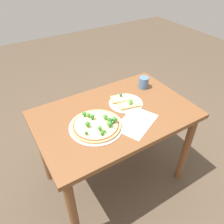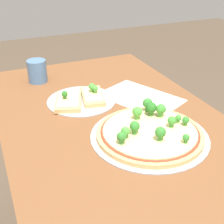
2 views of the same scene
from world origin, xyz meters
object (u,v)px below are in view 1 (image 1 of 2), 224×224
drinking_cup (144,83)px  pizza_tray_slice (125,102)px  dining_table (115,125)px  pizza_tray_whole (97,125)px

drinking_cup → pizza_tray_slice: bearing=22.8°
dining_table → drinking_cup: 0.46m
dining_table → pizza_tray_whole: 0.23m
pizza_tray_whole → drinking_cup: drinking_cup is taller
pizza_tray_whole → drinking_cup: (-0.57, -0.23, 0.03)m
drinking_cup → dining_table: bearing=23.3°
dining_table → pizza_tray_slice: size_ratio=4.40×
dining_table → pizza_tray_whole: (0.18, 0.06, 0.13)m
pizza_tray_whole → pizza_tray_slice: size_ratio=1.41×
dining_table → pizza_tray_slice: pizza_tray_slice is taller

